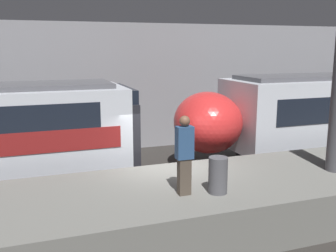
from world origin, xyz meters
TOP-DOWN VIEW (x-y plane):
  - ground_plane at (0.00, 0.00)m, footprint 120.00×120.00m
  - platform at (0.00, -1.83)m, footprint 40.00×3.66m
  - station_rear_barrier at (0.00, 6.26)m, footprint 50.00×0.15m
  - person_waiting at (-0.49, -2.43)m, footprint 0.38×0.24m
  - trash_bin at (0.28, -2.59)m, footprint 0.44×0.44m

SIDE VIEW (x-z plane):
  - ground_plane at x=0.00m, z-range 0.00..0.00m
  - platform at x=0.00m, z-range 0.00..1.14m
  - trash_bin at x=0.28m, z-range 1.14..1.99m
  - person_waiting at x=-0.49m, z-range 1.20..3.04m
  - station_rear_barrier at x=0.00m, z-range 0.00..5.45m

